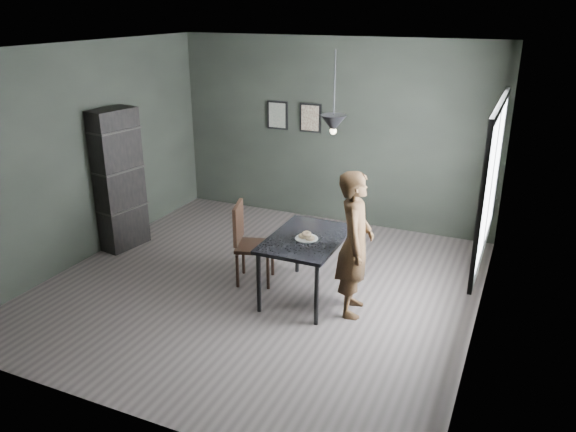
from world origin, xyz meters
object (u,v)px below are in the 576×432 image
at_px(wood_chair, 247,238).
at_px(cafe_table, 306,243).
at_px(woman, 355,244).
at_px(pendant_lamp, 333,123).
at_px(shelf_unit, 118,180).
at_px(white_plate, 306,239).

bearing_deg(wood_chair, cafe_table, -22.27).
bearing_deg(woman, cafe_table, 67.29).
bearing_deg(pendant_lamp, woman, -30.47).
xyz_separation_m(cafe_table, woman, (0.61, -0.11, 0.14)).
xyz_separation_m(cafe_table, pendant_lamp, (0.25, 0.10, 1.38)).
height_order(cafe_table, woman, woman).
bearing_deg(woman, shelf_unit, 70.48).
bearing_deg(pendant_lamp, wood_chair, -178.57).
distance_m(white_plate, woman, 0.58).
distance_m(white_plate, shelf_unit, 2.98).
height_order(woman, shelf_unit, shelf_unit).
bearing_deg(shelf_unit, wood_chair, 2.99).
relative_size(wood_chair, pendant_lamp, 1.16).
relative_size(cafe_table, white_plate, 5.22).
distance_m(woman, shelf_unit, 3.56).
height_order(white_plate, wood_chair, wood_chair).
distance_m(cafe_table, pendant_lamp, 1.41).
height_order(wood_chair, pendant_lamp, pendant_lamp).
xyz_separation_m(cafe_table, shelf_unit, (-2.92, 0.33, 0.30)).
bearing_deg(cafe_table, white_plate, -66.48).
distance_m(shelf_unit, pendant_lamp, 3.36).
bearing_deg(shelf_unit, pendant_lamp, 5.68).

